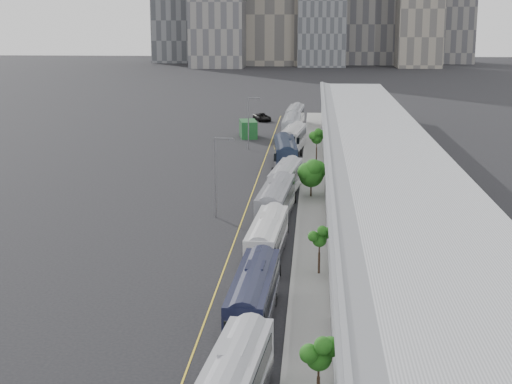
# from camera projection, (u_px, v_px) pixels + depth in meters

# --- Properties ---
(sidewalk) EXTENTS (10.00, 170.00, 0.12)m
(sidewalk) POSITION_uv_depth(u_px,v_px,m) (344.00, 205.00, 85.81)
(sidewalk) COLOR gray
(sidewalk) RESTS_ON ground
(lane_line) EXTENTS (0.12, 160.00, 0.02)m
(lane_line) POSITION_uv_depth(u_px,v_px,m) (248.00, 204.00, 86.59)
(lane_line) COLOR gold
(lane_line) RESTS_ON ground
(depot) EXTENTS (12.45, 160.40, 7.20)m
(depot) POSITION_uv_depth(u_px,v_px,m) (381.00, 174.00, 84.77)
(depot) COLOR gray
(depot) RESTS_ON ground
(bus_1) EXTENTS (2.93, 12.51, 3.63)m
(bus_1) POSITION_uv_depth(u_px,v_px,m) (254.00, 301.00, 52.44)
(bus_1) COLOR black
(bus_1) RESTS_ON ground
(bus_2) EXTENTS (3.10, 12.28, 3.56)m
(bus_2) POSITION_uv_depth(u_px,v_px,m) (267.00, 242.00, 66.33)
(bus_2) COLOR silver
(bus_2) RESTS_ON ground
(bus_3) EXTENTS (3.50, 13.28, 3.84)m
(bus_3) POSITION_uv_depth(u_px,v_px,m) (276.00, 205.00, 79.08)
(bus_3) COLOR slate
(bus_3) RESTS_ON ground
(bus_4) EXTENTS (3.67, 12.34, 3.55)m
(bus_4) POSITION_uv_depth(u_px,v_px,m) (286.00, 182.00, 90.95)
(bus_4) COLOR #9899A2
(bus_4) RESTS_ON ground
(bus_5) EXTENTS (3.86, 13.99, 4.04)m
(bus_5) POSITION_uv_depth(u_px,v_px,m) (285.00, 156.00, 106.54)
(bus_5) COLOR #151D2F
(bus_5) RESTS_ON ground
(bus_6) EXTENTS (3.88, 13.25, 3.82)m
(bus_6) POSITION_uv_depth(u_px,v_px,m) (293.00, 141.00, 120.78)
(bus_6) COLOR #BBBBBE
(bus_6) RESTS_ON ground
(bus_7) EXTENTS (3.06, 13.81, 4.03)m
(bus_7) POSITION_uv_depth(u_px,v_px,m) (292.00, 129.00, 132.46)
(bus_7) COLOR gray
(bus_7) RESTS_ON ground
(bus_8) EXTENTS (3.27, 13.37, 3.88)m
(bus_8) POSITION_uv_depth(u_px,v_px,m) (295.00, 118.00, 148.29)
(bus_8) COLOR #93959C
(bus_8) RESTS_ON ground
(tree_0) EXTENTS (1.37, 1.37, 3.80)m
(tree_0) POSITION_uv_depth(u_px,v_px,m) (319.00, 355.00, 40.37)
(tree_0) COLOR black
(tree_0) RESTS_ON ground
(tree_1) EXTENTS (1.16, 1.16, 3.63)m
(tree_1) POSITION_uv_depth(u_px,v_px,m) (319.00, 239.00, 62.02)
(tree_1) COLOR black
(tree_1) RESTS_ON ground
(tree_2) EXTENTS (2.85, 2.85, 4.47)m
(tree_2) POSITION_uv_depth(u_px,v_px,m) (311.00, 171.00, 89.10)
(tree_2) COLOR black
(tree_2) RESTS_ON ground
(tree_3) EXTENTS (1.62, 1.62, 4.72)m
(tree_3) POSITION_uv_depth(u_px,v_px,m) (317.00, 137.00, 109.30)
(tree_3) COLOR black
(tree_3) RESTS_ON ground
(street_lamp_near) EXTENTS (2.04, 0.22, 8.32)m
(street_lamp_near) POSITION_uv_depth(u_px,v_px,m) (217.00, 171.00, 79.57)
(street_lamp_near) COLOR #59595E
(street_lamp_near) RESTS_ON ground
(street_lamp_far) EXTENTS (2.04, 0.22, 8.19)m
(street_lamp_far) POSITION_uv_depth(u_px,v_px,m) (250.00, 119.00, 121.10)
(street_lamp_far) COLOR #59595E
(street_lamp_far) RESTS_ON ground
(shipping_container) EXTENTS (3.61, 5.98, 2.92)m
(shipping_container) POSITION_uv_depth(u_px,v_px,m) (248.00, 129.00, 134.48)
(shipping_container) COLOR #15451E
(shipping_container) RESTS_ON ground
(suv) EXTENTS (4.35, 6.06, 1.53)m
(suv) POSITION_uv_depth(u_px,v_px,m) (262.00, 117.00, 156.20)
(suv) COLOR black
(suv) RESTS_ON ground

